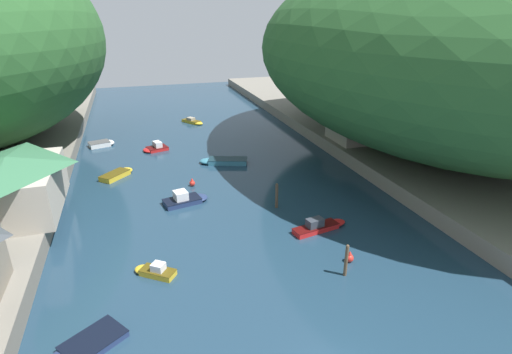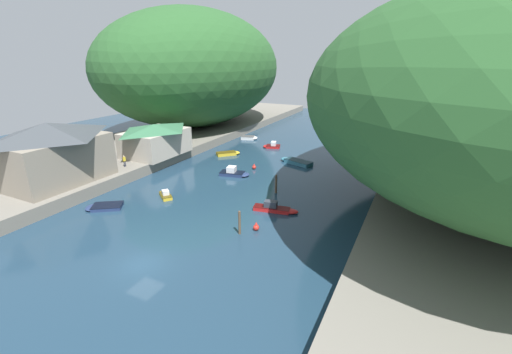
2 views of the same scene
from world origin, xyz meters
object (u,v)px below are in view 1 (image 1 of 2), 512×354
Objects in this scene: boat_small_dinghy at (320,226)px; boat_open_rowboat at (155,148)px; boat_moored_right at (86,347)px; boat_cabin_cruiser at (193,121)px; channel_buoy_far at (350,258)px; person_by_boathouse at (28,215)px; boat_yellow_tender at (118,174)px; right_bank_cottage at (358,122)px; boathouse_shed at (12,184)px; boat_red_skiff at (102,144)px; boat_far_upstream at (154,271)px; boat_far_right_bank at (186,199)px; boat_navy_launch at (222,161)px; channel_buoy_near at (192,183)px.

boat_open_rowboat is (-12.20, 26.49, -0.01)m from boat_small_dinghy.
boat_cabin_cruiser reaches higher than boat_moored_right.
person_by_boathouse is (-23.66, 10.34, 2.20)m from channel_buoy_far.
right_bank_cottage is at bearing 43.27° from boat_yellow_tender.
boathouse_shed reaches higher than boat_moored_right.
person_by_boathouse reaches higher than boat_red_skiff.
boat_open_rowboat is at bearing 32.19° from boat_far_upstream.
boat_moored_right is 0.98× the size of boat_far_right_bank.
boat_far_upstream is 20.66m from boat_yellow_tender.
boat_moored_right is at bearing 170.54° from boat_navy_launch.
boathouse_shed is at bearing -164.60° from channel_buoy_near.
channel_buoy_far is at bearing -151.13° from boat_navy_launch.
boathouse_shed is 22.50m from boat_open_rowboat.
boat_far_right_bank is 1.12× the size of boat_yellow_tender.
boat_navy_launch is at bearing 11.41° from boat_far_upstream.
channel_buoy_far is (4.51, -23.86, 0.05)m from boat_navy_launch.
boat_open_rowboat is (-7.67, 7.75, 0.04)m from boat_navy_launch.
boat_far_right_bank is (8.18, 17.18, 0.20)m from boat_moored_right.
boat_moored_right is 1.24× the size of boat_open_rowboat.
person_by_boathouse is at bearing 156.39° from channel_buoy_far.
person_by_boathouse reaches higher than boat_yellow_tender.
boat_red_skiff is 12.79m from boat_yellow_tender.
boat_yellow_tender is 1.14× the size of boat_open_rowboat.
right_bank_cottage reaches higher than boat_open_rowboat.
boat_small_dinghy is at bearing -128.01° from right_bank_cottage.
boat_cabin_cruiser is 1.20× the size of boat_open_rowboat.
right_bank_cottage reaches higher than boat_far_upstream.
boat_red_skiff is at bearing 118.12° from channel_buoy_far.
channel_buoy_far is (19.20, -35.94, 0.04)m from boat_red_skiff.
boathouse_shed is 23.43m from boat_red_skiff.
right_bank_cottage is 1.68× the size of boat_yellow_tender.
channel_buoy_near is at bearing -72.96° from person_by_boathouse.
boathouse_shed is 3.91m from person_by_boathouse.
boat_open_rowboat reaches higher than boat_navy_launch.
channel_buoy_far is (14.41, -2.84, 0.05)m from boat_far_upstream.
boat_moored_right is 7.38m from boat_far_upstream.
boathouse_shed reaches higher than channel_buoy_near.
boat_yellow_tender is (-31.16, 0.15, -3.77)m from right_bank_cottage.
boat_small_dinghy is at bearing 64.34° from boat_cabin_cruiser.
person_by_boathouse is (-13.17, -3.65, 2.16)m from boat_far_right_bank.
boat_red_skiff is 39.13m from boat_moored_right.
boat_open_rowboat is 3.97× the size of channel_buoy_near.
right_bank_cottage is 35.26m from boat_far_upstream.
boat_cabin_cruiser is 2.64× the size of person_by_boathouse.
right_bank_cottage is 24.22m from channel_buoy_near.
boathouse_shed is at bearing -86.23° from boat_yellow_tender.
boat_far_upstream is at bearing -39.22° from boat_yellow_tender.
boat_moored_right is at bearing -170.57° from person_by_boathouse.
boat_far_right_bank is at bearing -11.53° from boat_yellow_tender.
boat_red_skiff is 4.09× the size of channel_buoy_near.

